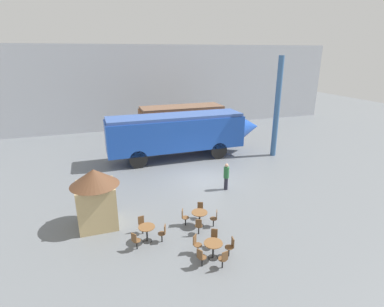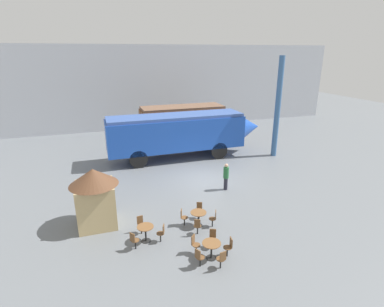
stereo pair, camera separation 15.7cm
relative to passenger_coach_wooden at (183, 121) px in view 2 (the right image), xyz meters
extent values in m
plane|color=slate|center=(-0.92, -8.65, -2.14)|extent=(80.00, 80.00, 0.00)
cube|color=#B2B7C1|center=(-0.92, 7.07, 2.36)|extent=(44.00, 0.15, 9.00)
cube|color=brown|center=(0.00, 0.00, -0.09)|extent=(7.63, 2.77, 2.47)
cube|color=brown|center=(0.00, 0.00, 1.27)|extent=(7.48, 2.55, 0.24)
cylinder|color=black|center=(2.29, -1.33, -1.51)|extent=(1.26, 0.12, 1.26)
cylinder|color=black|center=(2.29, 1.33, -1.51)|extent=(1.26, 0.12, 1.26)
cylinder|color=black|center=(-2.29, -1.33, -1.51)|extent=(1.26, 0.12, 1.26)
cylinder|color=black|center=(-2.29, 1.33, -1.51)|extent=(1.26, 0.12, 1.26)
cube|color=blue|center=(-1.70, -3.91, -0.03)|extent=(10.81, 2.65, 2.46)
cone|color=blue|center=(4.71, -3.91, -0.03)|extent=(2.00, 2.34, 2.34)
cube|color=#3A579D|center=(-1.70, -3.91, 1.32)|extent=(10.59, 2.44, 0.24)
cylinder|color=black|center=(1.55, -5.17, -1.46)|extent=(1.36, 0.12, 1.36)
cylinder|color=black|center=(1.55, -2.64, -1.46)|extent=(1.36, 0.12, 1.36)
cylinder|color=black|center=(-4.94, -5.17, -1.46)|extent=(1.36, 0.12, 1.36)
cylinder|color=black|center=(-4.94, -2.64, -1.46)|extent=(1.36, 0.12, 1.36)
cylinder|color=black|center=(-6.04, -14.39, -2.13)|extent=(0.44, 0.44, 0.02)
cylinder|color=black|center=(-6.04, -14.39, -1.76)|extent=(0.08, 0.08, 0.72)
cylinder|color=brown|center=(-6.04, -14.39, -1.39)|extent=(0.76, 0.76, 0.03)
cylinder|color=black|center=(-3.63, -16.45, -2.13)|extent=(0.44, 0.44, 0.02)
cylinder|color=black|center=(-3.63, -16.45, -1.77)|extent=(0.08, 0.08, 0.70)
cylinder|color=brown|center=(-3.63, -16.45, -1.41)|extent=(0.79, 0.79, 0.03)
cylinder|color=black|center=(-3.33, -13.94, -2.13)|extent=(0.44, 0.44, 0.02)
cylinder|color=black|center=(-3.33, -13.94, -1.76)|extent=(0.08, 0.08, 0.72)
cylinder|color=brown|center=(-3.33, -13.94, -1.39)|extent=(0.79, 0.79, 0.03)
cylinder|color=black|center=(-6.57, -14.81, -1.93)|extent=(0.06, 0.06, 0.42)
cylinder|color=brown|center=(-6.57, -14.81, -1.71)|extent=(0.36, 0.36, 0.03)
cube|color=brown|center=(-6.69, -14.91, -1.48)|extent=(0.21, 0.25, 0.42)
cylinder|color=black|center=(-5.41, -14.64, -1.93)|extent=(0.06, 0.06, 0.42)
cylinder|color=brown|center=(-5.41, -14.64, -1.71)|extent=(0.36, 0.36, 0.03)
cube|color=brown|center=(-5.26, -14.70, -1.48)|extent=(0.14, 0.28, 0.42)
cylinder|color=black|center=(-6.13, -13.72, -1.93)|extent=(0.06, 0.06, 0.42)
cylinder|color=brown|center=(-6.13, -13.72, -1.71)|extent=(0.36, 0.36, 0.03)
cube|color=brown|center=(-6.16, -13.57, -1.48)|extent=(0.29, 0.08, 0.42)
cylinder|color=black|center=(-2.94, -16.54, -1.93)|extent=(0.06, 0.06, 0.42)
cylinder|color=brown|center=(-2.94, -16.54, -1.71)|extent=(0.36, 0.36, 0.03)
cube|color=brown|center=(-2.79, -16.56, -1.48)|extent=(0.08, 0.29, 0.42)
cylinder|color=black|center=(-3.33, -15.82, -1.93)|extent=(0.06, 0.06, 0.42)
cylinder|color=brown|center=(-3.33, -15.82, -1.71)|extent=(0.36, 0.36, 0.03)
cube|color=brown|center=(-3.26, -15.68, -1.48)|extent=(0.28, 0.16, 0.42)
cylinder|color=black|center=(-4.14, -15.97, -1.93)|extent=(0.06, 0.06, 0.42)
cylinder|color=brown|center=(-4.14, -15.97, -1.71)|extent=(0.36, 0.36, 0.03)
cube|color=brown|center=(-4.25, -15.86, -1.48)|extent=(0.23, 0.24, 0.42)
cylinder|color=black|center=(-4.24, -16.78, -1.93)|extent=(0.06, 0.06, 0.42)
cylinder|color=brown|center=(-4.24, -16.78, -1.71)|extent=(0.36, 0.36, 0.03)
cube|color=brown|center=(-4.38, -16.85, -1.48)|extent=(0.17, 0.27, 0.42)
cylinder|color=black|center=(-3.51, -17.13, -1.93)|extent=(0.06, 0.06, 0.42)
cylinder|color=brown|center=(-3.51, -17.13, -1.71)|extent=(0.36, 0.36, 0.03)
cube|color=brown|center=(-3.48, -17.28, -1.48)|extent=(0.29, 0.09, 0.42)
cylinder|color=black|center=(-3.06, -13.30, -1.93)|extent=(0.06, 0.06, 0.42)
cylinder|color=brown|center=(-3.06, -13.30, -1.71)|extent=(0.36, 0.36, 0.03)
cube|color=brown|center=(-3.00, -13.16, -1.48)|extent=(0.28, 0.15, 0.42)
cylinder|color=black|center=(-3.97, -13.67, -1.93)|extent=(0.06, 0.06, 0.42)
cylinder|color=brown|center=(-3.97, -13.67, -1.71)|extent=(0.36, 0.36, 0.03)
cube|color=brown|center=(-4.11, -13.61, -1.48)|extent=(0.15, 0.28, 0.42)
cylinder|color=black|center=(-3.60, -14.59, -1.93)|extent=(0.06, 0.06, 0.42)
cylinder|color=brown|center=(-3.60, -14.59, -1.71)|extent=(0.36, 0.36, 0.03)
cube|color=brown|center=(-3.66, -14.73, -1.48)|extent=(0.28, 0.15, 0.42)
cylinder|color=black|center=(-2.69, -14.21, -1.93)|extent=(0.06, 0.06, 0.42)
cylinder|color=brown|center=(-2.69, -14.21, -1.71)|extent=(0.36, 0.36, 0.03)
cube|color=brown|center=(-2.55, -14.27, -1.48)|extent=(0.15, 0.28, 0.42)
cylinder|color=#262633|center=(-0.31, -10.54, -1.74)|extent=(0.24, 0.24, 0.80)
cylinder|color=#266638|center=(-0.31, -10.54, -0.99)|extent=(0.34, 0.34, 0.71)
sphere|color=tan|center=(-0.31, -10.54, -0.52)|extent=(0.23, 0.23, 0.23)
cube|color=tan|center=(-8.07, -12.23, -1.04)|extent=(1.80, 1.80, 2.20)
cone|color=brown|center=(-8.07, -12.23, 0.46)|extent=(2.34, 2.34, 0.80)
cylinder|color=#386093|center=(6.24, -5.75, 1.86)|extent=(0.44, 0.44, 8.00)
camera|label=1|loc=(-7.84, -26.14, 6.12)|focal=28.00mm
camera|label=2|loc=(-7.69, -26.19, 6.12)|focal=28.00mm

